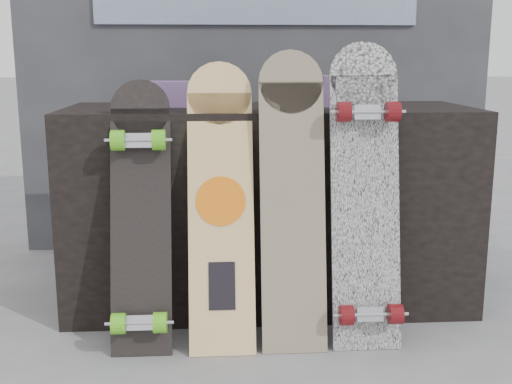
{
  "coord_description": "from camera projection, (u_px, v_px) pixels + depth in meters",
  "views": [
    {
      "loc": [
        -0.22,
        -2.04,
        1.0
      ],
      "look_at": [
        -0.07,
        0.2,
        0.52
      ],
      "focal_mm": 45.0,
      "sensor_mm": 36.0,
      "label": 1
    }
  ],
  "objects": [
    {
      "name": "merch_box_purple",
      "position": [
        166.0,
        94.0,
        2.54
      ],
      "size": [
        0.18,
        0.12,
        0.1
      ],
      "primitive_type": "cube",
      "color": "#4B3063",
      "rests_on": "vendor_table"
    },
    {
      "name": "merch_box_small",
      "position": [
        338.0,
        91.0,
        2.57
      ],
      "size": [
        0.14,
        0.14,
        0.12
      ],
      "primitive_type": "cube",
      "color": "#4B3063",
      "rests_on": "vendor_table"
    },
    {
      "name": "longboard_geisha",
      "position": [
        221.0,
        197.0,
        2.22
      ],
      "size": [
        0.23,
        0.31,
        0.98
      ],
      "rotation": [
        -0.29,
        0.0,
        0.0
      ],
      "color": "beige",
      "rests_on": "ground"
    },
    {
      "name": "skateboard_dark",
      "position": [
        140.0,
        213.0,
        2.19
      ],
      "size": [
        0.21,
        0.33,
        0.92
      ],
      "rotation": [
        -0.27,
        0.0,
        0.0
      ],
      "color": "black",
      "rests_on": "ground"
    },
    {
      "name": "booth",
      "position": [
        256.0,
        35.0,
        3.3
      ],
      "size": [
        2.4,
        0.22,
        2.2
      ],
      "color": "#323237",
      "rests_on": "ground"
    },
    {
      "name": "vendor_table",
      "position": [
        269.0,
        205.0,
        2.62
      ],
      "size": [
        1.6,
        0.6,
        0.8
      ],
      "primitive_type": "cube",
      "color": "black",
      "rests_on": "ground"
    },
    {
      "name": "ground",
      "position": [
        281.0,
        350.0,
        2.22
      ],
      "size": [
        60.0,
        60.0,
        0.0
      ],
      "primitive_type": "plane",
      "color": "slate",
      "rests_on": "ground"
    },
    {
      "name": "longboard_celtic",
      "position": [
        292.0,
        191.0,
        2.21
      ],
      "size": [
        0.22,
        0.25,
        1.02
      ],
      "rotation": [
        -0.23,
        0.0,
        0.0
      ],
      "color": "#D1BA8E",
      "rests_on": "ground"
    },
    {
      "name": "merch_box_flat",
      "position": [
        315.0,
        97.0,
        2.64
      ],
      "size": [
        0.22,
        0.1,
        0.06
      ],
      "primitive_type": "cube",
      "color": "#D1B78C",
      "rests_on": "vendor_table"
    },
    {
      "name": "longboard_cascadia",
      "position": [
        366.0,
        191.0,
        2.21
      ],
      "size": [
        0.24,
        0.3,
        1.05
      ],
      "rotation": [
        -0.21,
        0.0,
        0.0
      ],
      "color": "white",
      "rests_on": "ground"
    }
  ]
}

